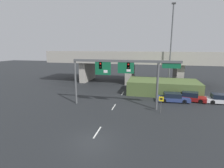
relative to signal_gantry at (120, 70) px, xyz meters
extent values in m
plane|color=black|center=(-0.79, -9.30, -5.18)|extent=(160.00, 160.00, 0.00)
cube|color=silver|center=(-0.79, -7.77, -5.18)|extent=(0.14, 2.40, 0.01)
cube|color=silver|center=(-0.79, -0.31, -5.18)|extent=(0.14, 2.40, 0.01)
cube|color=silver|center=(-0.79, 7.16, -5.18)|extent=(0.14, 2.40, 0.01)
cube|color=silver|center=(-0.79, 14.62, -5.18)|extent=(0.14, 2.40, 0.01)
cylinder|color=#515456|center=(-6.48, 0.02, -1.94)|extent=(0.28, 0.28, 6.49)
cylinder|color=#515456|center=(4.90, 0.02, -1.94)|extent=(0.28, 0.28, 6.49)
cube|color=#515456|center=(0.62, 0.02, 1.15)|extent=(14.20, 0.32, 0.32)
cube|color=black|center=(-2.69, 0.02, 0.51)|extent=(0.40, 0.28, 0.95)
sphere|color=red|center=(-2.69, -0.15, 0.73)|extent=(0.22, 0.22, 0.22)
sphere|color=black|center=(-2.69, -0.15, 0.30)|extent=(0.22, 0.22, 0.22)
cube|color=black|center=(1.10, 0.02, 0.51)|extent=(0.40, 0.28, 0.95)
sphere|color=red|center=(1.10, -0.15, 0.73)|extent=(0.22, 0.22, 0.22)
sphere|color=black|center=(1.10, -0.15, 0.30)|extent=(0.22, 0.22, 0.22)
cube|color=#115B38|center=(-2.36, -0.08, 0.12)|extent=(2.18, 0.08, 1.75)
cube|color=white|center=(-1.97, -0.13, -0.28)|extent=(0.55, 0.03, 0.38)
cube|color=#115B38|center=(0.77, -0.08, 0.27)|extent=(2.15, 0.08, 1.44)
cube|color=white|center=(1.15, -0.13, -0.05)|extent=(0.54, 0.03, 0.32)
cube|color=#115B38|center=(6.45, -0.04, 0.67)|extent=(2.23, 0.07, 0.64)
cylinder|color=#4C4C4C|center=(5.40, -1.24, -4.07)|extent=(0.08, 0.08, 2.23)
cube|color=yellow|center=(5.40, -1.29, -3.31)|extent=(0.60, 0.03, 0.60)
cube|color=black|center=(5.40, -1.31, -3.31)|extent=(0.33, 0.01, 0.21)
cylinder|color=#515456|center=(7.37, 12.08, 2.61)|extent=(0.24, 0.24, 15.58)
cube|color=#333333|center=(7.37, 12.08, 10.52)|extent=(0.70, 0.36, 0.24)
cube|color=#A39E93|center=(-0.79, 17.74, 0.31)|extent=(37.24, 9.33, 1.69)
cube|color=#A39E93|center=(-0.79, 13.27, 1.61)|extent=(37.24, 0.40, 0.90)
cube|color=#A39E93|center=(-11.34, 17.74, -2.86)|extent=(1.40, 7.46, 4.65)
cube|color=#A39E93|center=(-0.79, 17.74, -2.86)|extent=(1.40, 7.46, 4.65)
cube|color=#A39E93|center=(9.76, 17.74, -2.86)|extent=(1.40, 7.46, 4.65)
cube|color=#4C6033|center=(6.14, 8.71, -4.00)|extent=(12.08, 6.14, 2.37)
cube|color=navy|center=(7.48, 4.09, -4.75)|extent=(4.77, 2.09, 0.55)
cube|color=black|center=(7.30, 4.07, -4.14)|extent=(2.53, 1.77, 0.66)
cylinder|color=black|center=(8.87, 4.96, -4.86)|extent=(0.65, 0.26, 0.64)
cylinder|color=black|center=(8.98, 3.40, -4.86)|extent=(0.65, 0.26, 0.64)
cylinder|color=black|center=(5.99, 4.77, -4.86)|extent=(0.65, 0.26, 0.64)
cylinder|color=black|center=(6.09, 3.21, -4.86)|extent=(0.65, 0.26, 0.64)
cube|color=maroon|center=(10.18, 5.09, -4.73)|extent=(4.56, 2.73, 0.58)
cube|color=black|center=(10.01, 5.13, -4.11)|extent=(2.52, 2.10, 0.68)
cylinder|color=black|center=(11.64, 5.59, -4.86)|extent=(0.67, 0.35, 0.64)
cylinder|color=black|center=(11.29, 4.01, -4.86)|extent=(0.67, 0.35, 0.64)
cylinder|color=black|center=(9.06, 6.17, -4.86)|extent=(0.67, 0.35, 0.64)
cylinder|color=black|center=(8.71, 4.59, -4.86)|extent=(0.67, 0.35, 0.64)
cube|color=silver|center=(14.26, 4.81, -4.74)|extent=(4.42, 1.88, 0.56)
cube|color=black|center=(14.09, 4.82, -4.12)|extent=(2.31, 1.66, 0.67)
cylinder|color=black|center=(12.92, 5.63, -4.86)|extent=(0.64, 0.23, 0.64)
cylinder|color=black|center=(12.89, 4.05, -4.86)|extent=(0.64, 0.23, 0.64)
camera|label=1|loc=(4.09, -22.71, 2.96)|focal=28.00mm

